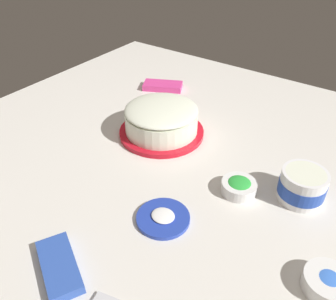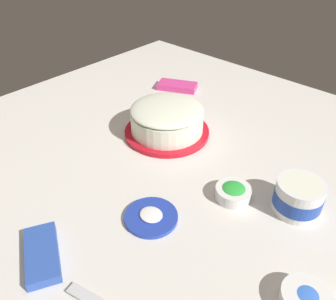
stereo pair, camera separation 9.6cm
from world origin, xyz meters
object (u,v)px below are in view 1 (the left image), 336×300
sprinkle_bowl_blue (328,282)px  candy_box_lower (163,86)px  frosting_tub (302,185)px  frosted_cake (161,121)px  candy_box_upper (59,266)px  frosting_tub_lid (163,218)px  sprinkle_bowl_green (239,186)px

sprinkle_bowl_blue → candy_box_lower: sprinkle_bowl_blue is taller
frosting_tub → sprinkle_bowl_blue: (-0.12, 0.21, -0.02)m
frosting_tub → candy_box_lower: frosting_tub is taller
frosted_cake → sprinkle_bowl_blue: (-0.57, 0.25, -0.03)m
candy_box_upper → sprinkle_bowl_blue: bearing=-121.1°
frosting_tub_lid → candy_box_upper: 0.24m
frosted_cake → frosting_tub: size_ratio=2.35×
sprinkle_bowl_green → candy_box_lower: bearing=-35.9°
frosting_tub_lid → candy_box_upper: candy_box_upper is taller
sprinkle_bowl_green → frosted_cake: bearing=-18.0°
frosting_tub_lid → sprinkle_bowl_blue: sprinkle_bowl_blue is taller
frosted_cake → sprinkle_bowl_green: 0.33m
frosted_cake → candy_box_lower: bearing=-54.5°
frosted_cake → sprinkle_bowl_green: (-0.31, 0.10, -0.03)m
sprinkle_bowl_blue → candy_box_upper: bearing=31.0°
frosting_tub → sprinkle_bowl_blue: 0.25m
frosting_tub → candy_box_upper: (0.32, 0.48, -0.03)m
frosted_cake → sprinkle_bowl_blue: bearing=156.3°
sprinkle_bowl_blue → candy_box_lower: (0.75, -0.51, -0.01)m
frosted_cake → candy_box_upper: frosted_cake is taller
candy_box_lower → frosting_tub: bearing=128.3°
frosted_cake → frosting_tub: frosted_cake is taller
sprinkle_bowl_green → candy_box_lower: size_ratio=0.60×
frosting_tub_lid → sprinkle_bowl_green: bearing=-118.0°
frosting_tub_lid → sprinkle_bowl_green: size_ratio=1.41×
frosting_tub → candy_box_lower: (0.63, -0.29, -0.03)m
frosted_cake → frosting_tub_lid: 0.36m
frosting_tub → candy_box_upper: bearing=56.4°
frosting_tub_lid → candy_box_upper: bearing=68.8°
frosting_tub_lid → sprinkle_bowl_green: 0.21m
frosting_tub → frosting_tub_lid: size_ratio=0.90×
frosted_cake → frosting_tub_lid: (-0.22, 0.29, -0.04)m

